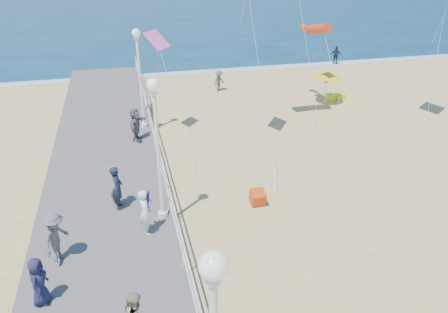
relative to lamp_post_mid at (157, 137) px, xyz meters
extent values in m
plane|color=#D7B970|center=(5.35, 0.00, -3.66)|extent=(160.00, 160.00, 0.00)
cube|color=#0C2E48|center=(5.35, 65.00, -3.65)|extent=(160.00, 90.00, 0.05)
cube|color=white|center=(5.35, 20.50, -3.63)|extent=(160.00, 1.20, 0.04)
cube|color=#67625D|center=(-2.15, 0.00, -3.46)|extent=(5.00, 44.00, 0.40)
cube|color=white|center=(0.30, 0.00, -2.21)|extent=(0.05, 42.00, 0.06)
cube|color=white|center=(0.30, 0.00, -2.71)|extent=(0.05, 42.00, 0.04)
sphere|color=white|center=(0.00, -9.00, 1.84)|extent=(0.44, 0.44, 0.44)
cylinder|color=white|center=(0.00, 0.00, -3.16)|extent=(0.36, 0.36, 0.20)
cylinder|color=white|center=(0.00, 0.00, -0.81)|extent=(0.14, 0.14, 4.70)
sphere|color=white|center=(0.00, 0.00, 1.84)|extent=(0.44, 0.44, 0.44)
cylinder|color=white|center=(0.00, 9.00, -3.16)|extent=(0.36, 0.36, 0.20)
cylinder|color=white|center=(0.00, 9.00, -0.81)|extent=(0.14, 0.14, 4.70)
sphere|color=white|center=(0.00, 9.00, 1.84)|extent=(0.44, 0.44, 0.44)
imported|color=white|center=(-0.67, -0.88, -2.40)|extent=(0.52, 0.69, 1.72)
imported|color=blue|center=(-0.52, -0.73, -2.03)|extent=(0.35, 0.41, 0.76)
imported|color=#161F31|center=(-1.57, 1.00, -2.37)|extent=(0.44, 0.66, 1.78)
imported|color=#59575C|center=(-3.53, -1.69, -2.38)|extent=(1.09, 1.31, 1.76)
imported|color=#1C1D3E|center=(-3.84, -3.51, -2.50)|extent=(0.63, 0.82, 1.51)
imported|color=slate|center=(-0.49, 7.32, -2.40)|extent=(1.15, 1.66, 1.72)
imported|color=#7D7C56|center=(-1.62, 1.14, -2.39)|extent=(0.50, 0.69, 1.74)
imported|color=#525257|center=(5.76, 15.40, -2.92)|extent=(1.11, 0.99, 1.49)
imported|color=#1A2039|center=(17.23, 20.26, -2.88)|extent=(0.92, 0.92, 1.57)
imported|color=#7C7256|center=(0.45, 9.67, -2.87)|extent=(0.81, 0.92, 1.58)
cube|color=red|center=(3.88, 0.48, -3.36)|extent=(0.58, 0.73, 0.74)
cylinder|color=white|center=(11.93, 11.17, -2.76)|extent=(0.05, 0.05, 1.80)
cone|color=yellow|center=(11.93, 11.17, -1.75)|extent=(1.90, 1.90, 0.45)
cube|color=yellow|center=(13.35, 11.72, -3.46)|extent=(0.55, 0.55, 0.40)
cube|color=#EFFF1A|center=(12.60, 11.77, -3.46)|extent=(0.55, 0.55, 0.40)
cylinder|color=red|center=(10.78, 10.69, 1.28)|extent=(1.07, 3.04, 1.16)
cube|color=#F259B7|center=(0.97, 8.60, 1.53)|extent=(1.42, 1.46, 0.81)
camera|label=1|loc=(-1.01, -13.83, 6.06)|focal=35.00mm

